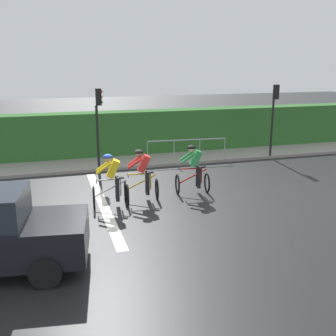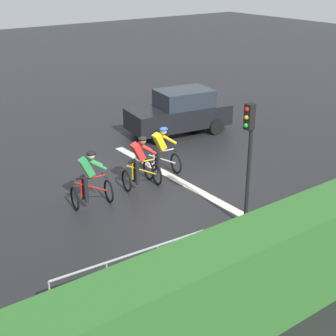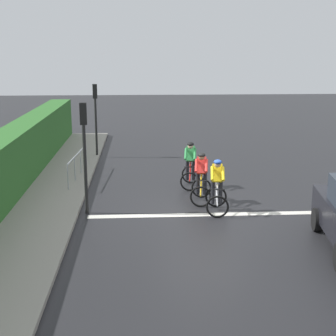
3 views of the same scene
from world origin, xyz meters
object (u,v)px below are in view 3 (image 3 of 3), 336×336
Objects in this scene: cyclist_mid at (217,187)px; traffic_light_near_crossing at (84,141)px; traffic_light_far_junction at (96,109)px; cyclist_lead at (190,165)px; cyclist_second at (201,178)px; pedestrian_railing_kerbside at (78,159)px.

traffic_light_near_crossing reaches higher than cyclist_mid.
cyclist_mid is 0.50× the size of traffic_light_far_junction.
cyclist_mid is at bearing -79.74° from cyclist_lead.
traffic_light_near_crossing is (-3.60, -0.86, 1.43)m from cyclist_second.
traffic_light_near_crossing is 7.93m from traffic_light_far_junction.
cyclist_lead is 2.89m from cyclist_mid.
traffic_light_near_crossing is at bearing -166.56° from cyclist_second.
cyclist_second reaches higher than pedestrian_railing_kerbside.
traffic_light_far_junction is (-4.31, 8.09, 1.43)m from cyclist_mid.
pedestrian_railing_kerbside is (-4.17, 1.24, -0.01)m from cyclist_lead.
cyclist_second is at bearing -84.79° from cyclist_lead.
cyclist_mid is at bearing -41.06° from pedestrian_railing_kerbside.
pedestrian_railing_kerbside is (-4.34, 3.05, -0.01)m from cyclist_second.
cyclist_lead is 1.00× the size of cyclist_mid.
cyclist_lead is 1.82m from cyclist_second.
traffic_light_far_junction reaches higher than cyclist_second.
traffic_light_near_crossing and traffic_light_far_junction have the same top height.
traffic_light_far_junction reaches higher than cyclist_mid.
pedestrian_railing_kerbside is (-4.68, 4.08, -0.01)m from cyclist_mid.
cyclist_second is 0.47× the size of pedestrian_railing_kerbside.
traffic_light_near_crossing is at bearing -142.14° from cyclist_lead.
cyclist_mid is at bearing -2.45° from traffic_light_near_crossing.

